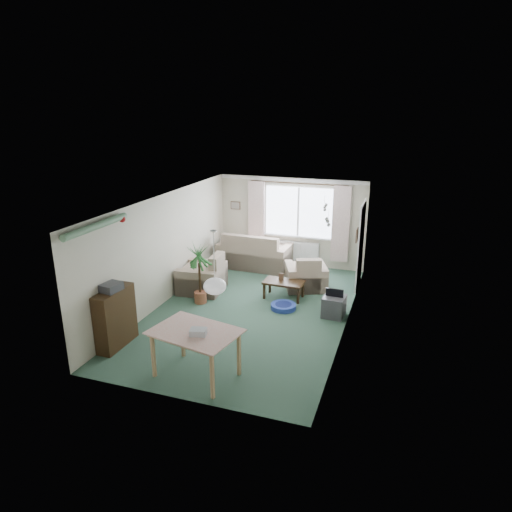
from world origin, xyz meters
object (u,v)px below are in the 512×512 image
(sofa, at_px, (255,249))
(pet_bed, at_px, (283,307))
(armchair_corner, at_px, (306,271))
(dining_table, at_px, (196,354))
(coffee_table, at_px, (284,290))
(houseplant, at_px, (199,274))
(tv_cube, at_px, (334,306))
(armchair_left, at_px, (202,272))
(bookshelf, at_px, (115,318))

(sofa, bearing_deg, pet_bed, 123.22)
(armchair_corner, xyz_separation_m, dining_table, (-0.82, -4.27, -0.03))
(coffee_table, xyz_separation_m, pet_bed, (0.16, -0.58, -0.15))
(armchair_corner, relative_size, dining_table, 0.75)
(houseplant, bearing_deg, tv_cube, 5.45)
(tv_cube, height_order, pet_bed, tv_cube)
(armchair_left, distance_m, pet_bed, 2.19)
(coffee_table, bearing_deg, armchair_left, -174.75)
(tv_cube, bearing_deg, dining_table, -116.28)
(sofa, distance_m, pet_bed, 2.86)
(armchair_corner, bearing_deg, tv_cube, 102.56)
(coffee_table, distance_m, tv_cube, 1.37)
(sofa, bearing_deg, tv_cube, 138.59)
(tv_cube, bearing_deg, pet_bed, -175.38)
(bookshelf, height_order, pet_bed, bookshelf)
(armchair_corner, height_order, armchair_left, armchair_left)
(dining_table, distance_m, tv_cube, 3.41)
(sofa, relative_size, armchair_corner, 2.06)
(dining_table, bearing_deg, tv_cube, 59.57)
(dining_table, bearing_deg, bookshelf, 166.44)
(dining_table, bearing_deg, houseplant, 114.27)
(coffee_table, relative_size, houseplant, 0.66)
(houseplant, bearing_deg, sofa, 82.20)
(armchair_left, xyz_separation_m, coffee_table, (1.96, 0.18, -0.25))
(pet_bed, bearing_deg, sofa, 121.36)
(armchair_left, relative_size, houseplant, 0.75)
(houseplant, bearing_deg, armchair_left, 112.11)
(bookshelf, distance_m, dining_table, 1.87)
(armchair_corner, bearing_deg, bookshelf, 33.91)
(armchair_left, xyz_separation_m, pet_bed, (2.11, -0.40, -0.40))
(bookshelf, xyz_separation_m, tv_cube, (3.54, 2.50, -0.33))
(sofa, height_order, coffee_table, sofa)
(coffee_table, bearing_deg, houseplant, -153.19)
(coffee_table, relative_size, bookshelf, 0.83)
(sofa, bearing_deg, armchair_corner, 148.81)
(pet_bed, bearing_deg, tv_cube, 0.47)
(sofa, relative_size, tv_cube, 4.01)
(armchair_left, bearing_deg, tv_cube, 78.27)
(houseplant, height_order, pet_bed, houseplant)
(armchair_left, bearing_deg, sofa, 157.63)
(armchair_corner, bearing_deg, dining_table, 57.51)
(tv_cube, xyz_separation_m, pet_bed, (-1.09, -0.01, -0.16))
(coffee_table, bearing_deg, sofa, 125.61)
(houseplant, xyz_separation_m, dining_table, (1.20, -2.66, -0.29))
(dining_table, relative_size, pet_bed, 2.31)
(sofa, bearing_deg, dining_table, 100.70)
(sofa, relative_size, coffee_table, 2.14)
(sofa, height_order, armchair_left, sofa)
(pet_bed, bearing_deg, coffee_table, 105.20)
(tv_cube, bearing_deg, coffee_table, 159.44)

